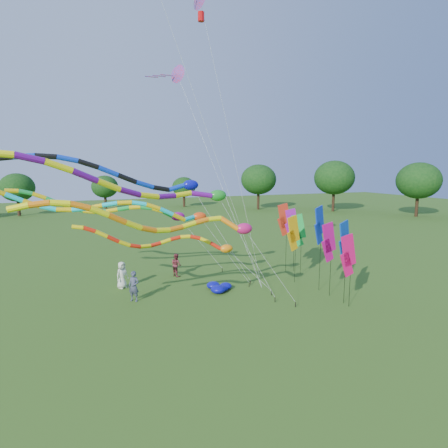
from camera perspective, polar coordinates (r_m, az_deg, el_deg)
name	(u,v)px	position (r m, az deg, el deg)	size (l,w,h in m)	color
ground	(254,321)	(20.25, 4.66, -14.51)	(160.00, 160.00, 0.00)	#2C5C18
tree_ring	(221,237)	(14.66, -0.40, -1.92)	(117.94, 115.36, 9.32)	#382314
tube_kite_red	(175,242)	(21.92, -7.50, -2.81)	(11.21, 1.69, 5.42)	black
tube_kite_orange	(175,222)	(17.43, -7.46, 0.27)	(13.59, 2.09, 7.25)	black
tube_kite_purple	(114,182)	(16.52, -16.37, 6.09)	(17.19, 3.95, 9.25)	black
tube_kite_blue	(95,173)	(21.83, -19.01, 7.42)	(18.30, 1.22, 9.56)	black
tube_kite_cyan	(132,210)	(21.70, -13.89, 2.11)	(14.34, 1.14, 7.52)	black
tube_kite_green	(121,209)	(27.04, -15.37, 2.20)	(14.14, 1.97, 7.17)	black
delta_kite_high_c	(177,74)	(28.26, -7.21, 21.77)	(6.06, 6.83, 15.79)	black
banner_pole_magenta_a	(348,256)	(22.25, 18.37, -4.58)	(1.16, 0.13, 4.29)	black
banner_pole_blue_b	(319,225)	(24.36, 14.33, -0.22)	(1.09, 0.55, 5.59)	black
banner_pole_magenta_b	(329,242)	(23.70, 15.65, -2.70)	(1.16, 0.20, 4.69)	black
banner_pole_blue_a	(344,242)	(22.51, 17.87, -2.60)	(1.12, 0.48, 5.00)	black
banner_pole_red	(284,220)	(28.56, 9.12, 0.64)	(1.16, 0.11, 5.31)	black
banner_pole_orange	(293,233)	(25.98, 10.51, -1.42)	(1.15, 0.31, 4.75)	black
banner_pole_violet	(292,225)	(28.82, 10.26, -0.12)	(1.16, 0.28, 4.90)	black
banner_pole_green	(298,230)	(28.24, 11.24, -0.97)	(1.09, 0.55, 4.58)	black
blue_nylon_heap	(225,285)	(24.96, 0.22, -9.34)	(1.73, 1.67, 0.56)	#0B0D99
person_a	(122,275)	(25.88, -15.29, -7.50)	(0.87, 0.57, 1.79)	silver
person_b	(134,286)	(23.26, -13.58, -9.22)	(0.67, 0.44, 1.84)	#41455B
person_c	(176,265)	(27.89, -7.29, -6.19)	(0.83, 0.65, 1.70)	maroon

